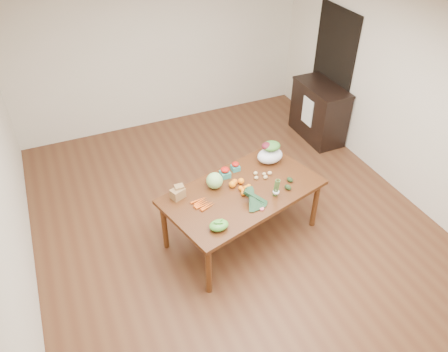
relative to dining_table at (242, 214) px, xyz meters
name	(u,v)px	position (x,y,z in m)	size (l,w,h in m)	color
floor	(234,224)	(-0.01, 0.23, -0.38)	(6.00, 6.00, 0.00)	brown
ceiling	(238,20)	(-0.01, 0.23, 2.33)	(5.00, 6.00, 0.02)	white
room_walls	(235,139)	(-0.01, 0.23, 0.97)	(5.02, 6.02, 2.70)	silver
dining_table	(242,214)	(0.00, 0.00, 0.00)	(1.88, 1.05, 0.75)	#44270F
doorway_dark	(332,73)	(2.47, 1.83, 0.68)	(0.02, 1.00, 2.10)	black
cabinet	(319,112)	(2.21, 1.66, 0.10)	(0.52, 1.02, 0.94)	black
dish_towel	(307,112)	(1.95, 1.63, 0.18)	(0.02, 0.28, 0.45)	white
paper_bag	(178,193)	(-0.75, 0.18, 0.45)	(0.21, 0.17, 0.15)	olive
cabbage	(215,181)	(-0.28, 0.19, 0.47)	(0.20, 0.20, 0.20)	#8DB96A
strawberry_basket_a	(225,173)	(-0.09, 0.33, 0.43)	(0.12, 0.12, 0.11)	red
strawberry_basket_b	(235,167)	(0.09, 0.41, 0.42)	(0.10, 0.10, 0.09)	#AD1C0B
orange_a	(232,184)	(-0.09, 0.11, 0.42)	(0.09, 0.09, 0.09)	orange
orange_b	(235,182)	(-0.04, 0.14, 0.41)	(0.08, 0.08, 0.08)	orange
orange_c	(241,181)	(0.04, 0.13, 0.41)	(0.08, 0.08, 0.08)	#FFA70F
mandarin_cluster	(246,189)	(0.02, -0.04, 0.42)	(0.18, 0.18, 0.09)	orange
carrots	(203,204)	(-0.53, -0.05, 0.39)	(0.22, 0.22, 0.03)	orange
snap_pea_bag	(219,225)	(-0.52, -0.48, 0.42)	(0.22, 0.16, 0.10)	green
kale_bunch	(256,200)	(0.02, -0.30, 0.45)	(0.32, 0.40, 0.16)	black
asparagus_bundle	(276,188)	(0.31, -0.25, 0.50)	(0.08, 0.08, 0.25)	#4E823B
potato_a	(256,178)	(0.25, 0.13, 0.40)	(0.05, 0.05, 0.05)	tan
potato_b	(265,177)	(0.35, 0.09, 0.40)	(0.06, 0.05, 0.05)	tan
potato_c	(264,174)	(0.37, 0.16, 0.40)	(0.05, 0.04, 0.04)	#DCC47F
potato_d	(256,173)	(0.28, 0.22, 0.40)	(0.05, 0.05, 0.05)	#D3B57A
potato_e	(270,173)	(0.44, 0.15, 0.40)	(0.06, 0.05, 0.05)	tan
avocado_a	(288,187)	(0.50, -0.20, 0.41)	(0.06, 0.09, 0.06)	black
avocado_b	(290,180)	(0.60, -0.08, 0.40)	(0.06, 0.09, 0.06)	black
salad_bag	(270,153)	(0.57, 0.39, 0.51)	(0.34, 0.26, 0.26)	silver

